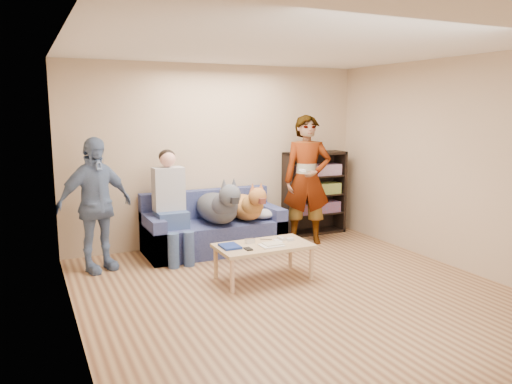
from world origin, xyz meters
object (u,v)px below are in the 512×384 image
notebook_blue (230,246)px  camera_silver (250,241)px  sofa (213,231)px  bookshelf (314,191)px  person_standing_left (95,205)px  person_seated (171,201)px  person_standing_right (307,180)px  coffee_table (264,248)px  dog_gray (219,206)px  dog_tan (246,206)px

notebook_blue → camera_silver: 0.29m
sofa → bookshelf: size_ratio=1.46×
person_standing_left → bookshelf: person_standing_left is taller
notebook_blue → sofa: size_ratio=0.14×
notebook_blue → bookshelf: bookshelf is taller
bookshelf → person_seated: bearing=-171.5°
person_standing_right → coffee_table: (-1.29, -1.18, -0.57)m
bookshelf → dog_gray: bearing=-165.9°
bookshelf → camera_silver: bearing=-140.1°
person_seated → notebook_blue: bearing=-74.6°
person_seated → bookshelf: (2.42, 0.36, -0.09)m
coffee_table → dog_tan: bearing=74.9°
dog_gray → bookshelf: 1.84m
person_standing_left → coffee_table: bearing=-54.9°
person_seated → dog_tan: person_seated is taller
camera_silver → dog_gray: (0.02, 1.06, 0.22)m
person_standing_right → bookshelf: bearing=72.1°
person_standing_right → sofa: bearing=-164.8°
sofa → dog_gray: 0.44m
dog_tan → camera_silver: bearing=-112.2°
sofa → person_seated: person_seated is taller
notebook_blue → coffee_table: size_ratio=0.24×
notebook_blue → camera_silver: (0.28, 0.07, 0.01)m
notebook_blue → person_standing_right: bearing=33.8°
person_standing_left → dog_tan: person_standing_left is taller
dog_gray → dog_tan: 0.43m
person_standing_left → notebook_blue: bearing=-61.1°
person_standing_left → coffee_table: size_ratio=1.50×
dog_gray → coffee_table: (0.10, -1.18, -0.29)m
dog_gray → bookshelf: bookshelf is taller
camera_silver → bookshelf: (1.81, 1.51, 0.23)m
dog_tan → person_seated: bearing=177.0°
notebook_blue → sofa: bearing=77.9°
dog_tan → dog_gray: bearing=-175.5°
person_standing_right → bookshelf: (0.40, 0.45, -0.26)m
camera_silver → dog_gray: size_ratio=0.09×
sofa → coffee_table: 1.40m
person_seated → dog_tan: 1.07m
notebook_blue → camera_silver: camera_silver is taller
notebook_blue → coffee_table: notebook_blue is taller
sofa → dog_tan: (0.44, -0.18, 0.35)m
camera_silver → person_standing_left: bearing=146.7°
person_standing_left → person_seated: bearing=-14.3°
bookshelf → dog_tan: bearing=-163.0°
person_standing_right → person_standing_left: bearing=-155.7°
person_standing_left → dog_gray: 1.62m
sofa → person_standing_left: bearing=-171.6°
person_standing_left → sofa: size_ratio=0.87×
person_seated → person_standing_left: bearing=-173.7°
person_seated → coffee_table: (0.74, -1.27, -0.40)m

